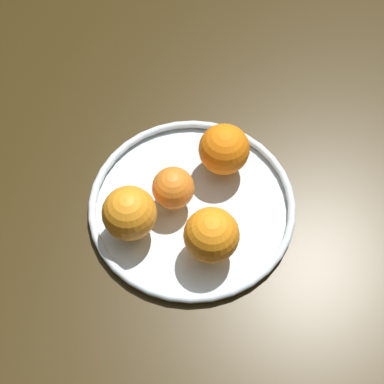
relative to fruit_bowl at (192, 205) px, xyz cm
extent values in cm
cube|color=#30230C|center=(0.00, 0.00, -2.92)|extent=(139.47, 139.47, 4.00)
cylinder|color=silver|center=(0.00, 0.00, -0.62)|extent=(30.55, 30.55, 0.60)
torus|color=silver|center=(0.00, 0.00, 0.28)|extent=(31.82, 31.82, 1.20)
sphere|color=orange|center=(2.00, 2.02, 4.07)|extent=(6.38, 6.38, 6.38)
sphere|color=orange|center=(-7.84, 1.82, 4.86)|extent=(7.95, 7.95, 7.95)
sphere|color=orange|center=(1.40, 9.74, 4.86)|extent=(7.96, 7.96, 7.96)
sphere|color=orange|center=(3.26, -7.93, 4.83)|extent=(7.89, 7.89, 7.89)
camera|label=1|loc=(-36.31, 23.42, 76.89)|focal=53.73mm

